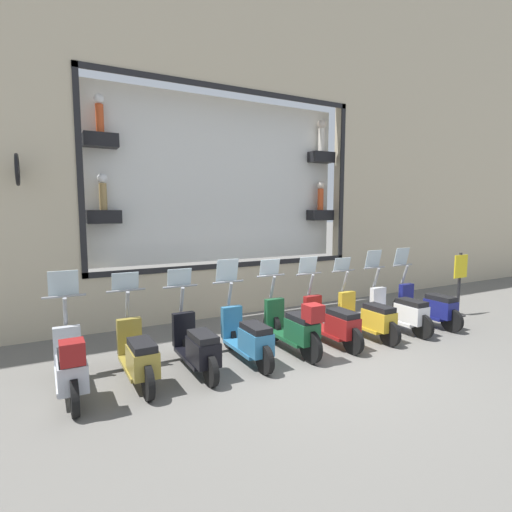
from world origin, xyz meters
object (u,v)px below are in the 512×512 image
object	(u,v)px
scooter_olive_7	(138,356)
scooter_silver_8	(71,366)
scooter_yellow_2	(369,317)
scooter_navy_0	(429,306)
scooter_white_1	(400,311)
scooter_red_3	(333,323)
scooter_black_6	(197,347)
shop_sign_post	(459,282)
scooter_green_4	(295,327)
scooter_teal_5	(248,337)

from	to	relation	value
scooter_olive_7	scooter_silver_8	size ratio (longest dim) A/B	1.00
scooter_yellow_2	scooter_olive_7	distance (m)	4.48
scooter_navy_0	scooter_white_1	distance (m)	0.90
scooter_red_3	scooter_yellow_2	bearing A→B (deg)	-90.19
scooter_black_6	shop_sign_post	world-z (taller)	scooter_black_6
scooter_yellow_2	scooter_silver_8	distance (m)	5.38
scooter_red_3	scooter_olive_7	distance (m)	3.58
scooter_green_4	scooter_yellow_2	bearing A→B (deg)	-88.44
scooter_yellow_2	scooter_black_6	world-z (taller)	scooter_black_6
scooter_yellow_2	scooter_teal_5	world-z (taller)	scooter_teal_5
scooter_navy_0	scooter_teal_5	xyz separation A→B (m)	(-0.00, 4.48, -0.01)
shop_sign_post	scooter_silver_8	bearing A→B (deg)	92.02
scooter_navy_0	scooter_silver_8	distance (m)	7.17
scooter_red_3	scooter_silver_8	xyz separation A→B (m)	(-0.06, 4.48, 0.04)
scooter_olive_7	scooter_green_4	bearing A→B (deg)	-91.08
scooter_yellow_2	scooter_red_3	xyz separation A→B (m)	(0.00, 0.90, 0.01)
shop_sign_post	scooter_yellow_2	bearing A→B (deg)	94.42
scooter_red_3	scooter_olive_7	size ratio (longest dim) A/B	1.00
scooter_white_1	scooter_olive_7	xyz separation A→B (m)	(-0.00, 5.38, -0.00)
scooter_yellow_2	scooter_olive_7	size ratio (longest dim) A/B	1.00
scooter_yellow_2	scooter_green_4	size ratio (longest dim) A/B	0.99
scooter_green_4	scooter_black_6	bearing A→B (deg)	88.46
scooter_white_1	scooter_green_4	xyz separation A→B (m)	(-0.05, 2.69, 0.06)
scooter_white_1	scooter_teal_5	distance (m)	3.58
scooter_teal_5	scooter_white_1	bearing A→B (deg)	-89.97
scooter_yellow_2	scooter_red_3	world-z (taller)	scooter_red_3
scooter_green_4	scooter_black_6	world-z (taller)	scooter_green_4
scooter_teal_5	scooter_olive_7	bearing A→B (deg)	90.04
scooter_navy_0	scooter_olive_7	xyz separation A→B (m)	(-0.00, 6.27, -0.00)
scooter_black_6	scooter_teal_5	bearing A→B (deg)	-89.77
scooter_white_1	scooter_teal_5	xyz separation A→B (m)	(-0.00, 3.58, -0.01)
scooter_navy_0	scooter_red_3	xyz separation A→B (m)	(-0.00, 2.69, -0.00)
scooter_navy_0	scooter_black_6	xyz separation A→B (m)	(-0.01, 5.38, -0.01)
scooter_navy_0	scooter_silver_8	bearing A→B (deg)	90.51
scooter_silver_8	shop_sign_post	distance (m)	8.52
scooter_white_1	scooter_black_6	world-z (taller)	scooter_white_1
scooter_green_4	scooter_black_6	size ratio (longest dim) A/B	1.01
scooter_white_1	scooter_silver_8	distance (m)	6.27
scooter_red_3	shop_sign_post	size ratio (longest dim) A/B	1.18
scooter_yellow_2	shop_sign_post	xyz separation A→B (m)	(0.24, -3.13, 0.39)
scooter_navy_0	scooter_teal_5	bearing A→B (deg)	90.03
scooter_yellow_2	scooter_black_6	bearing A→B (deg)	90.01
scooter_white_1	scooter_teal_5	bearing A→B (deg)	90.03
scooter_yellow_2	scooter_olive_7	world-z (taller)	scooter_olive_7
scooter_navy_0	shop_sign_post	distance (m)	1.42
scooter_red_3	scooter_black_6	world-z (taller)	scooter_red_3
scooter_navy_0	scooter_silver_8	world-z (taller)	scooter_navy_0
scooter_black_6	scooter_olive_7	distance (m)	0.90
scooter_black_6	scooter_green_4	bearing A→B (deg)	-91.54
scooter_yellow_2	scooter_red_3	size ratio (longest dim) A/B	1.00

